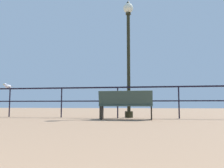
# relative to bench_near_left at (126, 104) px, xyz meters

# --- Properties ---
(pier_railing) EXTENTS (24.17, 0.05, 1.06)m
(pier_railing) POSITION_rel_bench_near_left_xyz_m (-0.36, 0.85, 0.31)
(pier_railing) COLOR black
(pier_railing) RESTS_ON ground_plane
(bench_near_left) EXTENTS (1.60, 0.62, 0.86)m
(bench_near_left) POSITION_rel_bench_near_left_xyz_m (0.00, 0.00, 0.00)
(bench_near_left) COLOR #31423A
(bench_near_left) RESTS_ON ground_plane
(lamppost_center) EXTENTS (0.36, 0.36, 4.19)m
(lamppost_center) POSITION_rel_bench_near_left_xyz_m (0.00, 1.06, 2.04)
(lamppost_center) COLOR black
(lamppost_center) RESTS_ON ground_plane
(seagull_on_rail) EXTENTS (0.25, 0.33, 0.17)m
(seagull_on_rail) POSITION_rel_bench_near_left_xyz_m (-4.48, 0.83, 0.66)
(seagull_on_rail) COLOR silver
(seagull_on_rail) RESTS_ON pier_railing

